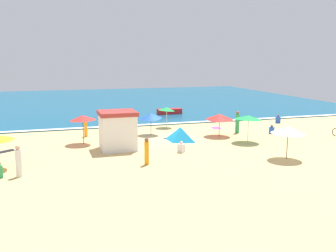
# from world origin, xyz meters

# --- Properties ---
(ground_plane) EXTENTS (60.00, 60.00, 0.00)m
(ground_plane) POSITION_xyz_m (0.00, 0.00, 0.00)
(ground_plane) COLOR #D8B775
(ocean_water) EXTENTS (60.00, 44.00, 0.10)m
(ocean_water) POSITION_xyz_m (0.00, 28.00, 0.05)
(ocean_water) COLOR #0F567A
(ocean_water) RESTS_ON ground_plane
(wave_breaker_foam) EXTENTS (57.00, 0.70, 0.01)m
(wave_breaker_foam) POSITION_xyz_m (0.00, 6.30, 0.10)
(wave_breaker_foam) COLOR white
(wave_breaker_foam) RESTS_ON ocean_water
(lifeguard_cabana) EXTENTS (2.62, 2.51, 2.79)m
(lifeguard_cabana) POSITION_xyz_m (-4.69, -2.65, 1.42)
(lifeguard_cabana) COLOR white
(lifeguard_cabana) RESTS_ON ground_plane
(beach_umbrella_0) EXTENTS (2.69, 2.71, 1.96)m
(beach_umbrella_0) POSITION_xyz_m (4.28, -0.49, 1.66)
(beach_umbrella_0) COLOR #4C3823
(beach_umbrella_0) RESTS_ON ground_plane
(beach_umbrella_1) EXTENTS (3.05, 3.05, 2.20)m
(beach_umbrella_1) POSITION_xyz_m (5.36, -8.64, 1.94)
(beach_umbrella_1) COLOR #4C3823
(beach_umbrella_1) RESTS_ON ground_plane
(beach_umbrella_2) EXTENTS (2.08, 2.07, 2.25)m
(beach_umbrella_2) POSITION_xyz_m (-6.90, -0.13, 2.03)
(beach_umbrella_2) COLOR #4C3823
(beach_umbrella_2) RESTS_ON ground_plane
(beach_umbrella_3) EXTENTS (2.53, 2.54, 1.98)m
(beach_umbrella_3) POSITION_xyz_m (-1.07, 1.72, 1.65)
(beach_umbrella_3) COLOR #4C3823
(beach_umbrella_3) RESTS_ON ground_plane
(beach_umbrella_4) EXTENTS (2.39, 2.38, 2.16)m
(beach_umbrella_4) POSITION_xyz_m (5.46, -3.27, 1.95)
(beach_umbrella_4) COLOR silver
(beach_umbrella_4) RESTS_ON ground_plane
(beach_umbrella_5) EXTENTS (1.81, 1.79, 2.00)m
(beach_umbrella_5) POSITION_xyz_m (1.26, 4.73, 1.77)
(beach_umbrella_5) COLOR silver
(beach_umbrella_5) RESTS_ON ground_plane
(beach_tent) EXTENTS (2.45, 2.56, 1.12)m
(beach_tent) POSITION_xyz_m (0.52, -1.35, 0.56)
(beach_tent) COLOR #1999D8
(beach_tent) RESTS_ON ground_plane
(beachgoer_0) EXTENTS (0.60, 0.60, 0.81)m
(beachgoer_0) POSITION_xyz_m (-0.61, -4.88, 0.34)
(beachgoer_0) COLOR white
(beachgoer_0) RESTS_ON ground_plane
(beachgoer_2) EXTENTS (0.55, 0.55, 0.86)m
(beachgoer_2) POSITION_xyz_m (12.77, 3.83, 0.36)
(beachgoer_2) COLOR blue
(beachgoer_2) RESTS_ON ground_plane
(beachgoer_3) EXTENTS (0.56, 0.56, 0.79)m
(beachgoer_3) POSITION_xyz_m (9.15, -0.79, 0.33)
(beachgoer_3) COLOR blue
(beachgoer_3) RESTS_ON ground_plane
(beachgoer_4) EXTENTS (0.31, 0.31, 1.71)m
(beachgoer_4) POSITION_xyz_m (-3.69, -7.22, 0.85)
(beachgoer_4) COLOR orange
(beachgoer_4) RESTS_ON ground_plane
(beachgoer_5) EXTENTS (0.36, 0.36, 1.56)m
(beachgoer_5) POSITION_xyz_m (-6.47, 2.58, 0.77)
(beachgoer_5) COLOR orange
(beachgoer_5) RESTS_ON ground_plane
(beachgoer_6) EXTENTS (0.39, 0.39, 1.81)m
(beachgoer_6) POSITION_xyz_m (-11.07, -7.51, 0.87)
(beachgoer_6) COLOR white
(beachgoer_6) RESTS_ON ground_plane
(beachgoer_7) EXTENTS (0.49, 0.49, 1.95)m
(beachgoer_7) POSITION_xyz_m (6.37, 0.29, 0.93)
(beachgoer_7) COLOR green
(beachgoer_7) RESTS_ON ground_plane
(beach_towel_1) EXTENTS (1.69, 1.49, 0.01)m
(beach_towel_1) POSITION_xyz_m (-12.51, -1.04, 0.01)
(beach_towel_1) COLOR black
(beach_towel_1) RESTS_ON ground_plane
(beach_towel_2) EXTENTS (1.00, 1.43, 0.01)m
(beach_towel_2) POSITION_xyz_m (5.64, 3.08, 0.01)
(beach_towel_2) COLOR #D84CA5
(beach_towel_2) RESTS_ON ground_plane
(beach_towel_3) EXTENTS (1.15, 1.30, 0.01)m
(beach_towel_3) POSITION_xyz_m (0.01, -0.35, 0.01)
(beach_towel_3) COLOR black
(beach_towel_3) RESTS_ON ground_plane
(small_boat_0) EXTENTS (2.85, 1.18, 0.59)m
(small_boat_0) POSITION_xyz_m (3.97, 12.50, 0.40)
(small_boat_0) COLOR red
(small_boat_0) RESTS_ON ocean_water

